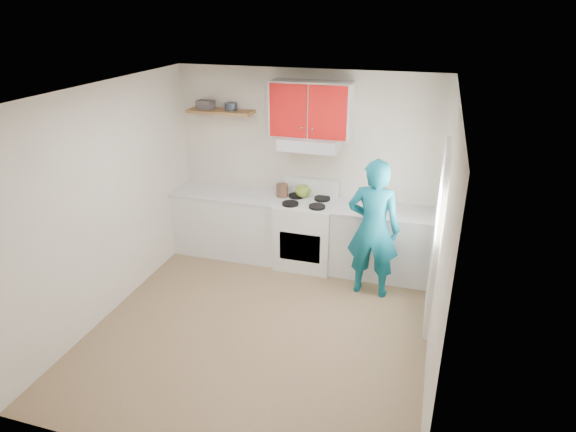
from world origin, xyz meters
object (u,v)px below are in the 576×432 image
(tin, at_px, (231,106))
(kettle, at_px, (303,191))
(crock, at_px, (282,191))
(stove, at_px, (306,233))
(person, at_px, (373,229))

(tin, distance_m, kettle, 1.48)
(kettle, distance_m, crock, 0.28)
(tin, bearing_deg, kettle, -2.15)
(stove, distance_m, kettle, 0.58)
(stove, xyz_separation_m, tin, (-1.11, 0.20, 1.63))
(stove, relative_size, person, 0.53)
(tin, relative_size, crock, 0.83)
(tin, height_order, crock, tin)
(stove, bearing_deg, tin, 169.76)
(tin, bearing_deg, crock, -6.81)
(stove, relative_size, tin, 5.65)
(tin, height_order, person, tin)
(tin, xyz_separation_m, person, (2.07, -0.69, -1.22))
(tin, distance_m, person, 2.50)
(stove, height_order, person, person)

